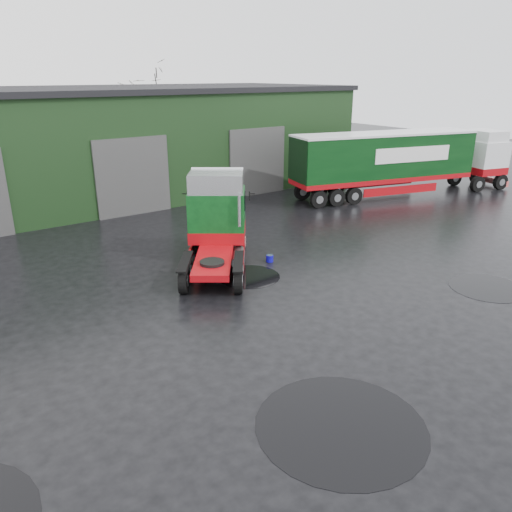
{
  "coord_description": "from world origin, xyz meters",
  "views": [
    {
      "loc": [
        -7.91,
        -10.62,
        7.04
      ],
      "look_at": [
        0.64,
        1.19,
        1.7
      ],
      "focal_mm": 35.0,
      "sensor_mm": 36.0,
      "label": 1
    }
  ],
  "objects": [
    {
      "name": "puddle_1",
      "position": [
        1.85,
        3.31,
        0.0
      ],
      "size": [
        2.31,
        2.31,
        0.01
      ],
      "primitive_type": "cylinder",
      "color": "black",
      "rests_on": "ground"
    },
    {
      "name": "wash_bucket",
      "position": [
        3.42,
        4.1,
        0.14
      ],
      "size": [
        0.3,
        0.3,
        0.27
      ],
      "primitive_type": "cylinder",
      "rotation": [
        0.0,
        0.0,
        0.05
      ],
      "color": "#0C079B",
      "rests_on": "ground"
    },
    {
      "name": "puddle_0",
      "position": [
        -1.35,
        -4.62,
        0.0
      ],
      "size": [
        3.67,
        3.67,
        0.01
      ],
      "primitive_type": "cylinder",
      "color": "black",
      "rests_on": "ground"
    },
    {
      "name": "hero_tractor",
      "position": [
        1.15,
        4.5,
        1.77
      ],
      "size": [
        5.3,
        6.04,
        3.54
      ],
      "primitive_type": null,
      "rotation": [
        0.0,
        0.0,
        -0.63
      ],
      "color": "#0B4316",
      "rests_on": "ground"
    },
    {
      "name": "lorry_right",
      "position": [
        15.65,
        9.0,
        1.93
      ],
      "size": [
        14.81,
        6.2,
        3.85
      ],
      "primitive_type": null,
      "rotation": [
        0.0,
        0.0,
        -1.83
      ],
      "color": "silver",
      "rests_on": "ground"
    },
    {
      "name": "warehouse",
      "position": [
        2.0,
        20.0,
        3.16
      ],
      "size": [
        32.4,
        12.4,
        6.3
      ],
      "color": "black",
      "rests_on": "ground"
    },
    {
      "name": "puddle_3",
      "position": [
        8.03,
        -2.41,
        0.0
      ],
      "size": [
        2.58,
        2.58,
        0.01
      ],
      "primitive_type": "cylinder",
      "color": "black",
      "rests_on": "ground"
    },
    {
      "name": "ground",
      "position": [
        0.0,
        0.0,
        0.0
      ],
      "size": [
        100.0,
        100.0,
        0.0
      ],
      "primitive_type": "plane",
      "color": "black"
    },
    {
      "name": "tree_back_b",
      "position": [
        10.0,
        30.0,
        3.75
      ],
      "size": [
        4.4,
        4.4,
        7.5
      ],
      "primitive_type": null,
      "color": "black",
      "rests_on": "ground"
    }
  ]
}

